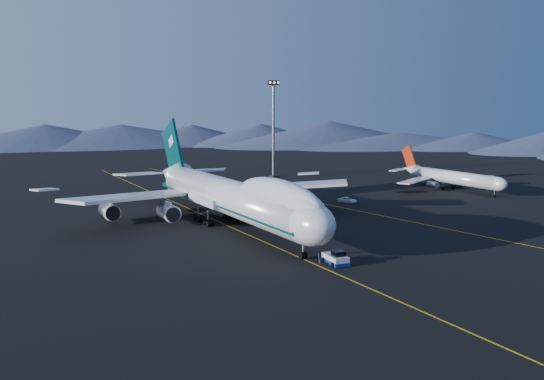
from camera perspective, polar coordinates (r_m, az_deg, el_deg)
name	(u,v)px	position (r m, az deg, el deg)	size (l,w,h in m)	color
ground	(230,227)	(112.47, -3.95, -3.49)	(500.00, 500.00, 0.00)	black
taxiway_line_main	(230,227)	(112.47, -3.95, -3.48)	(0.25, 220.00, 0.01)	gold
taxiway_line_side	(336,206)	(135.34, 6.03, -1.54)	(0.25, 200.00, 0.01)	gold
boeing_747	(230,196)	(111.48, -3.99, -0.55)	(59.62, 72.43, 19.37)	silver
pushback_tug	(335,260)	(87.00, 6.00, -6.52)	(3.09, 4.88, 2.02)	silver
second_jet	(450,177)	(167.75, 16.38, 1.17)	(33.96, 38.36, 10.92)	silver
service_van	(348,200)	(140.39, 7.13, -0.94)	(2.16, 4.69, 1.30)	white
floodlight_mast	(273,128)	(188.45, 0.13, 5.81)	(3.68, 2.76, 29.75)	black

